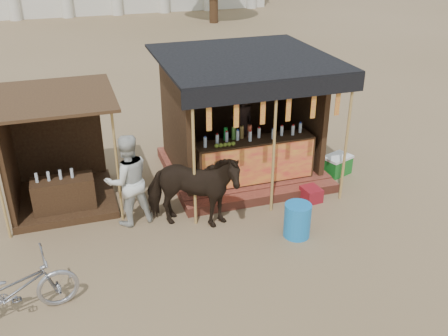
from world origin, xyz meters
TOP-DOWN VIEW (x-y plane):
  - ground at (0.00, 0.00)m, footprint 120.00×120.00m
  - main_stall at (1.00, 3.36)m, footprint 3.60×3.61m
  - secondary_stall at (-3.17, 3.24)m, footprint 2.40×2.40m
  - cow at (-0.67, 1.47)m, footprint 2.04×1.52m
  - motorbike at (-3.81, -0.12)m, footprint 1.96×0.96m
  - bystander at (-1.79, 2.00)m, footprint 1.00×0.83m
  - blue_barrel at (1.10, 0.56)m, footprint 0.56×0.56m
  - red_crate at (1.96, 1.66)m, footprint 0.40×0.45m
  - cooler at (3.10, 2.60)m, footprint 0.75×0.64m

SIDE VIEW (x-z plane):
  - ground at x=0.00m, z-range 0.00..0.00m
  - red_crate at x=1.96m, z-range 0.00..0.30m
  - cooler at x=3.10m, z-range 0.00..0.46m
  - blue_barrel at x=1.10m, z-range 0.00..0.67m
  - motorbike at x=-3.81m, z-range 0.00..0.99m
  - cow at x=-0.67m, z-range 0.00..1.56m
  - secondary_stall at x=-3.17m, z-range -0.34..2.04m
  - bystander at x=-1.79m, z-range 0.00..1.85m
  - main_stall at x=1.00m, z-range -0.36..2.42m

